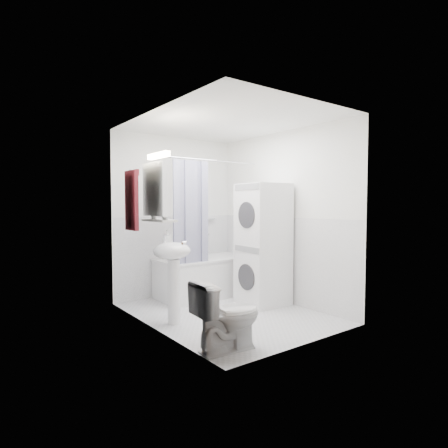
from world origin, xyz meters
TOP-DOWN VIEW (x-y plane):
  - floor at (0.00, 0.00)m, footprint 2.60×2.60m
  - room_walls at (0.00, 0.00)m, footprint 2.60×2.60m
  - wainscot at (0.00, 0.29)m, footprint 1.98×2.58m
  - door at (-0.95, -0.55)m, footprint 0.05×2.00m
  - bathtub at (0.33, 0.92)m, footprint 1.53×0.72m
  - tub_spout at (0.53, 1.25)m, footprint 0.04×0.12m
  - curtain_rod at (0.33, 0.62)m, footprint 1.71×0.02m
  - shower_curtain at (-0.15, 0.62)m, footprint 0.55×0.02m
  - sink at (-0.75, 0.04)m, footprint 0.44×0.37m
  - medicine_cabinet at (-0.90, 0.10)m, footprint 0.13×0.50m
  - shelf at (-0.89, 0.10)m, footprint 0.18×0.54m
  - shower_caddy at (0.58, 1.24)m, footprint 0.22×0.06m
  - towel at (-0.94, 0.75)m, footprint 0.07×0.32m
  - washer_dryer at (0.68, 0.07)m, footprint 0.63×0.62m
  - toilet at (-0.72, -0.96)m, footprint 0.70×0.43m
  - soap_pump at (-0.71, 0.25)m, footprint 0.08×0.17m
  - shelf_bottle at (-0.89, -0.05)m, footprint 0.07×0.18m
  - shelf_cup at (-0.89, 0.22)m, footprint 0.10×0.09m
  - shampoo_a at (0.35, 1.24)m, footprint 0.13×0.17m
  - shampoo_b at (0.47, 1.24)m, footprint 0.08×0.21m

SIDE VIEW (x-z plane):
  - floor at x=0.00m, z-range 0.00..0.00m
  - bathtub at x=0.33m, z-range 0.03..0.61m
  - toilet at x=-0.72m, z-range 0.00..0.66m
  - wainscot at x=0.00m, z-range -0.69..1.89m
  - sink at x=-0.75m, z-range 0.18..1.22m
  - washer_dryer at x=0.68m, z-range 0.00..1.66m
  - tub_spout at x=0.53m, z-range 0.88..0.92m
  - soap_pump at x=-0.71m, z-range 0.91..0.99m
  - door at x=-0.95m, z-range 0.00..2.00m
  - shower_caddy at x=0.58m, z-range 1.14..1.16m
  - shelf at x=-0.89m, z-range 1.19..1.21m
  - shampoo_b at x=0.47m, z-range 1.16..1.24m
  - shampoo_a at x=0.35m, z-range 1.16..1.29m
  - shelf_bottle at x=-0.89m, z-range 1.21..1.28m
  - shower_curtain at x=-0.15m, z-range 0.52..1.98m
  - shelf_cup at x=-0.89m, z-range 1.21..1.31m
  - towel at x=-0.94m, z-range 1.06..1.84m
  - room_walls at x=0.00m, z-range 0.19..2.79m
  - medicine_cabinet at x=-0.90m, z-range 1.21..1.92m
  - curtain_rod at x=0.33m, z-range 1.99..2.01m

